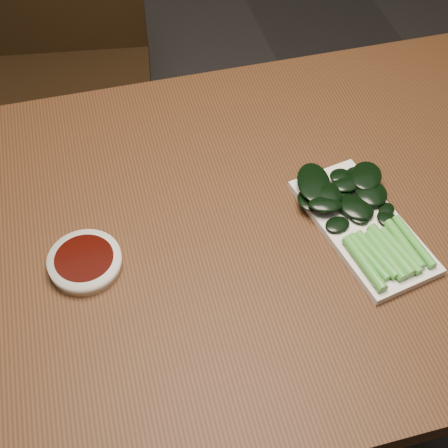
{
  "coord_description": "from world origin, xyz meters",
  "views": [
    {
      "loc": [
        -0.19,
        -0.62,
        1.55
      ],
      "look_at": [
        -0.03,
        -0.01,
        0.76
      ],
      "focal_mm": 50.0,
      "sensor_mm": 36.0,
      "label": 1
    }
  ],
  "objects_px": {
    "table": "(237,248)",
    "serving_plate": "(362,226)",
    "chair_far": "(70,63)",
    "sauce_bowl": "(85,262)",
    "gai_lan": "(358,213)"
  },
  "relations": [
    {
      "from": "chair_far",
      "to": "gai_lan",
      "type": "xyz_separation_m",
      "value": [
        0.43,
        -0.92,
        0.29
      ]
    },
    {
      "from": "table",
      "to": "sauce_bowl",
      "type": "xyz_separation_m",
      "value": [
        -0.25,
        -0.03,
        0.08
      ]
    },
    {
      "from": "chair_far",
      "to": "serving_plate",
      "type": "relative_size",
      "value": 3.12
    },
    {
      "from": "chair_far",
      "to": "table",
      "type": "bearing_deg",
      "value": -66.19
    },
    {
      "from": "sauce_bowl",
      "to": "gai_lan",
      "type": "height_order",
      "value": "gai_lan"
    },
    {
      "from": "serving_plate",
      "to": "sauce_bowl",
      "type": "bearing_deg",
      "value": 175.09
    },
    {
      "from": "table",
      "to": "sauce_bowl",
      "type": "distance_m",
      "value": 0.27
    },
    {
      "from": "table",
      "to": "gai_lan",
      "type": "bearing_deg",
      "value": -14.7
    },
    {
      "from": "serving_plate",
      "to": "gai_lan",
      "type": "relative_size",
      "value": 1.05
    },
    {
      "from": "sauce_bowl",
      "to": "gai_lan",
      "type": "relative_size",
      "value": 0.42
    },
    {
      "from": "chair_far",
      "to": "sauce_bowl",
      "type": "xyz_separation_m",
      "value": [
        -0.01,
        -0.9,
        0.27
      ]
    },
    {
      "from": "table",
      "to": "serving_plate",
      "type": "height_order",
      "value": "serving_plate"
    },
    {
      "from": "chair_far",
      "to": "serving_plate",
      "type": "distance_m",
      "value": 1.06
    },
    {
      "from": "table",
      "to": "gai_lan",
      "type": "distance_m",
      "value": 0.22
    },
    {
      "from": "table",
      "to": "serving_plate",
      "type": "relative_size",
      "value": 4.91
    }
  ]
}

